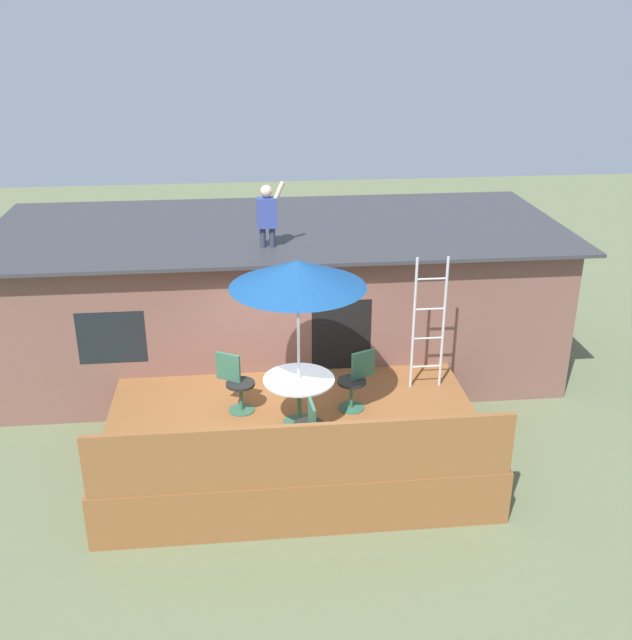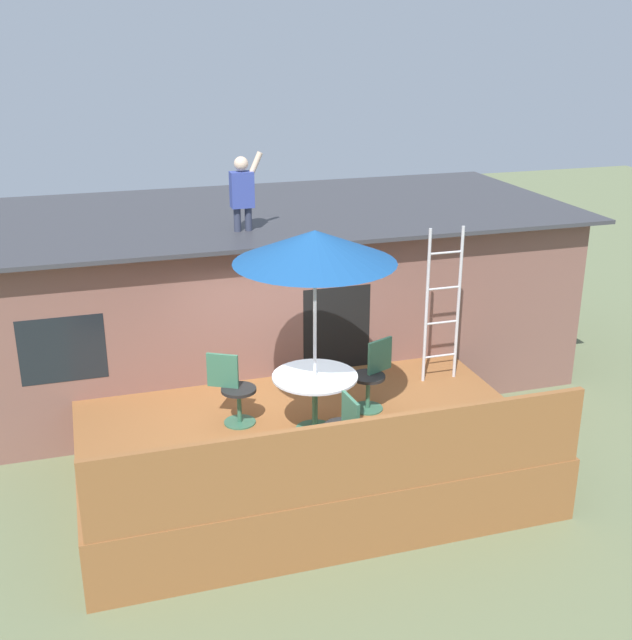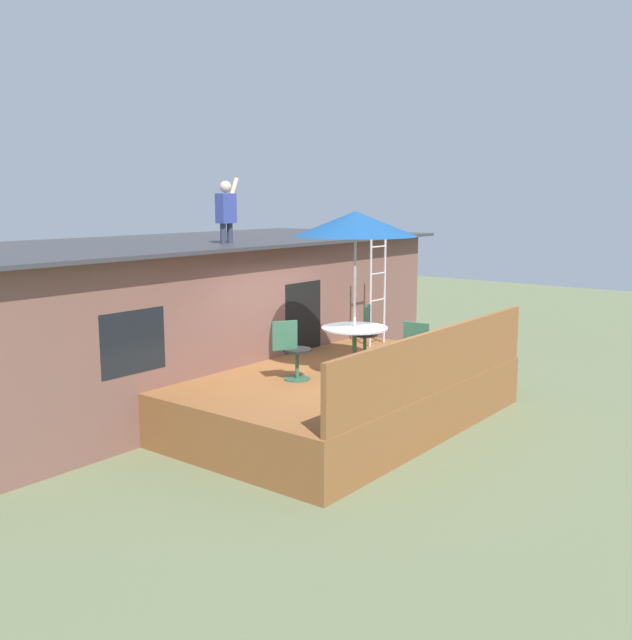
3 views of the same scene
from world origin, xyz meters
name	(u,v)px [view 1 (image 1 of 3)]	position (x,y,z in m)	size (l,w,h in m)	color
ground_plane	(294,464)	(0.00, 0.00, 0.00)	(40.00, 40.00, 0.00)	#66704C
house	(279,296)	(0.00, 3.60, 1.39)	(10.50, 4.50, 2.77)	brown
deck	(294,442)	(0.00, 0.00, 0.40)	(5.58, 3.43, 0.80)	brown
deck_railing	(303,455)	(0.00, -1.67, 1.25)	(5.48, 0.08, 0.90)	brown
patio_table	(299,388)	(0.07, -0.13, 1.39)	(1.04, 1.04, 0.74)	#33664C
patio_umbrella	(298,274)	(0.07, -0.13, 3.15)	(1.90, 1.90, 2.54)	silver
step_ladder	(429,324)	(2.21, 0.84, 1.90)	(0.52, 0.04, 2.20)	silver
person_figure	(267,212)	(-0.23, 2.34, 3.38)	(0.47, 0.20, 1.11)	#33384C
patio_chair_left	(236,383)	(-0.84, 0.38, 1.26)	(0.58, 0.44, 0.92)	#33664C
patio_chair_right	(356,381)	(0.97, 0.26, 1.26)	(0.59, 0.44, 0.92)	#33664C
patio_chair_near	(310,429)	(0.15, -1.05, 1.26)	(0.44, 0.62, 0.92)	#33664C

